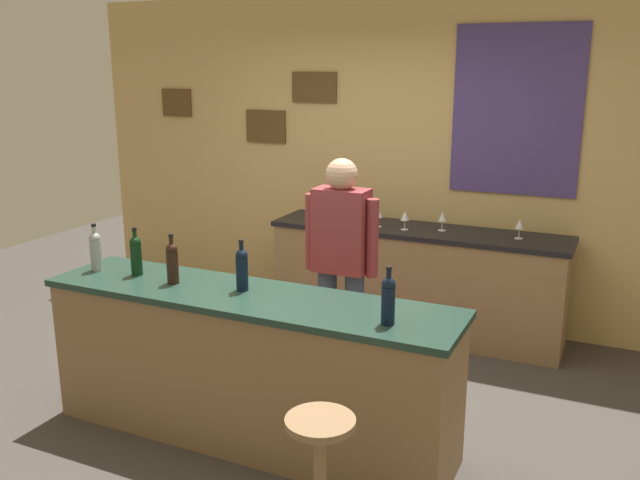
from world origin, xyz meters
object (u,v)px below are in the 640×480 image
(wine_bottle_e, at_px, (388,299))
(wine_glass_d, at_px, (442,217))
(bartender, at_px, (341,260))
(wine_glass_c, at_px, (405,217))
(wine_bottle_c, at_px, (172,261))
(wine_glass_e, at_px, (520,225))
(wine_glass_a, at_px, (326,207))
(wine_bottle_d, at_px, (242,268))
(wine_bottle_a, at_px, (96,250))
(wine_glass_b, at_px, (378,214))
(bar_stool, at_px, (320,462))
(wine_bottle_b, at_px, (136,254))

(wine_bottle_e, relative_size, wine_glass_d, 1.97)
(bartender, relative_size, wine_glass_c, 10.45)
(wine_glass_c, bearing_deg, wine_bottle_e, -74.22)
(wine_bottle_c, height_order, wine_glass_e, wine_bottle_c)
(wine_bottle_e, height_order, wine_glass_c, wine_bottle_e)
(wine_glass_a, relative_size, wine_glass_e, 1.00)
(wine_glass_c, bearing_deg, wine_bottle_d, -100.93)
(wine_bottle_d, relative_size, wine_glass_e, 1.97)
(wine_bottle_a, relative_size, wine_glass_b, 1.97)
(wine_bottle_e, distance_m, wine_glass_a, 2.53)
(wine_bottle_c, xyz_separation_m, wine_glass_c, (0.82, 1.98, -0.05))
(wine_glass_b, bearing_deg, wine_glass_a, 170.00)
(wine_bottle_d, height_order, wine_glass_d, wine_bottle_d)
(bar_stool, xyz_separation_m, wine_glass_e, (0.40, 2.78, 0.55))
(wine_bottle_e, bearing_deg, bartender, 125.45)
(wine_bottle_b, relative_size, wine_bottle_c, 1.00)
(wine_bottle_a, xyz_separation_m, wine_glass_e, (2.32, 2.06, -0.05))
(wine_bottle_e, bearing_deg, wine_glass_b, 111.45)
(wine_bottle_b, relative_size, wine_glass_e, 1.97)
(wine_bottle_b, xyz_separation_m, wine_bottle_c, (0.31, -0.04, 0.00))
(bartender, distance_m, wine_glass_e, 1.57)
(wine_bottle_b, distance_m, wine_glass_d, 2.48)
(wine_bottle_e, height_order, wine_glass_a, wine_bottle_e)
(wine_glass_c, bearing_deg, wine_glass_a, 172.63)
(wine_glass_d, distance_m, wine_glass_e, 0.61)
(bar_stool, bearing_deg, wine_glass_a, 113.93)
(wine_glass_a, bearing_deg, bar_stool, -66.07)
(wine_glass_d, relative_size, wine_glass_e, 1.00)
(wine_bottle_a, relative_size, wine_bottle_c, 1.00)
(wine_glass_d, bearing_deg, wine_bottle_a, -129.66)
(wine_bottle_a, xyz_separation_m, wine_glass_a, (0.69, 2.06, -0.05))
(bar_stool, relative_size, wine_glass_e, 4.39)
(wine_bottle_e, distance_m, wine_glass_c, 2.14)
(wine_bottle_a, distance_m, wine_glass_a, 2.17)
(bar_stool, height_order, wine_glass_a, wine_glass_a)
(wine_bottle_b, height_order, wine_bottle_c, same)
(wine_bottle_b, xyz_separation_m, wine_glass_c, (1.13, 1.93, -0.05))
(wine_bottle_a, relative_size, wine_glass_c, 1.97)
(wine_bottle_e, xyz_separation_m, wine_glass_b, (-0.81, 2.07, -0.05))
(wine_bottle_c, xyz_separation_m, wine_glass_d, (1.10, 2.07, -0.05))
(wine_glass_a, xyz_separation_m, wine_glass_e, (1.63, -0.00, 0.00))
(wine_bottle_c, bearing_deg, wine_glass_b, 73.43)
(wine_bottle_a, bearing_deg, wine_glass_c, 54.02)
(wine_glass_e, bearing_deg, wine_glass_b, -175.41)
(wine_bottle_d, xyz_separation_m, wine_glass_b, (0.14, 1.92, -0.05))
(wine_bottle_c, xyz_separation_m, wine_bottle_e, (1.40, -0.08, 0.00))
(wine_glass_d, bearing_deg, wine_bottle_b, -124.77)
(wine_glass_a, distance_m, wine_glass_b, 0.52)
(wine_bottle_e, bearing_deg, wine_glass_c, 105.78)
(wine_glass_d, bearing_deg, bar_stool, -85.68)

